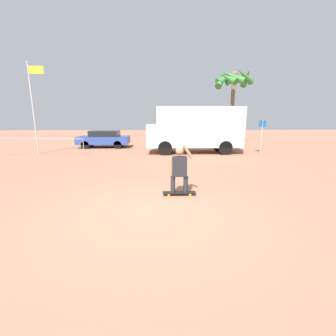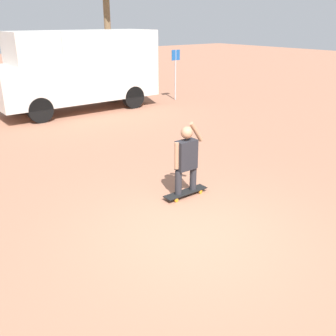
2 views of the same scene
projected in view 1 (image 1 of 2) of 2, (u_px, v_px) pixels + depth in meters
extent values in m
plane|color=#A36B51|center=(151.00, 211.00, 5.71)|extent=(80.00, 80.00, 0.00)
cube|color=black|center=(179.00, 192.00, 6.88)|extent=(1.01, 0.24, 0.02)
cylinder|color=orange|center=(169.00, 195.00, 6.78)|extent=(0.08, 0.03, 0.08)
cylinder|color=orange|center=(169.00, 193.00, 6.97)|extent=(0.08, 0.03, 0.08)
cylinder|color=orange|center=(190.00, 195.00, 6.80)|extent=(0.08, 0.03, 0.08)
cylinder|color=orange|center=(189.00, 193.00, 7.00)|extent=(0.08, 0.03, 0.08)
cylinder|color=#28282D|center=(173.00, 184.00, 6.81)|extent=(0.14, 0.14, 0.51)
cylinder|color=#28282D|center=(186.00, 184.00, 6.83)|extent=(0.14, 0.14, 0.51)
cube|color=#232328|center=(179.00, 166.00, 6.70)|extent=(0.43, 0.22, 0.60)
sphere|color=#A37556|center=(180.00, 151.00, 6.60)|extent=(0.24, 0.24, 0.24)
cylinder|color=#A37556|center=(171.00, 165.00, 6.68)|extent=(0.09, 0.09, 0.53)
cylinder|color=#A37556|center=(188.00, 152.00, 6.61)|extent=(0.35, 0.09, 0.45)
cylinder|color=black|center=(165.00, 148.00, 14.33)|extent=(0.90, 0.28, 0.90)
cylinder|color=black|center=(164.00, 145.00, 16.07)|extent=(0.90, 0.28, 0.90)
cylinder|color=black|center=(225.00, 148.00, 14.47)|extent=(0.90, 0.28, 0.90)
cylinder|color=black|center=(218.00, 145.00, 16.21)|extent=(0.90, 0.28, 0.90)
cube|color=silver|center=(163.00, 135.00, 15.04)|extent=(2.19, 2.07, 1.46)
cube|color=black|center=(157.00, 131.00, 14.96)|extent=(0.04, 1.76, 0.73)
cube|color=silver|center=(210.00, 127.00, 15.03)|extent=(4.07, 2.07, 2.59)
cube|color=silver|center=(168.00, 116.00, 14.77)|extent=(1.53, 1.90, 1.13)
cylinder|color=black|center=(85.00, 145.00, 17.28)|extent=(0.61, 0.22, 0.61)
cylinder|color=black|center=(92.00, 143.00, 18.87)|extent=(0.61, 0.22, 0.61)
cylinder|color=black|center=(118.00, 145.00, 17.37)|extent=(0.61, 0.22, 0.61)
cylinder|color=black|center=(121.00, 143.00, 18.96)|extent=(0.61, 0.22, 0.61)
cube|color=#2D4793|center=(104.00, 140.00, 18.05)|extent=(4.01, 1.85, 0.59)
cube|color=black|center=(105.00, 133.00, 17.94)|extent=(2.20, 1.63, 0.45)
cylinder|color=brown|center=(232.00, 111.00, 19.52)|extent=(0.34, 0.34, 5.90)
sphere|color=brown|center=(234.00, 75.00, 18.88)|extent=(0.55, 0.55, 0.55)
cone|color=#387F38|center=(246.00, 78.00, 18.86)|extent=(0.82, 2.14, 1.42)
cone|color=#387F38|center=(237.00, 79.00, 19.77)|extent=(2.09, 1.63, 1.12)
cone|color=#387F38|center=(227.00, 79.00, 19.84)|extent=(2.19, 1.26, 1.13)
cone|color=#387F38|center=(223.00, 80.00, 19.56)|extent=(1.72, 1.90, 1.65)
cone|color=#387F38|center=(227.00, 77.00, 18.29)|extent=(1.73, 1.98, 1.49)
cone|color=#387F38|center=(232.00, 76.00, 18.02)|extent=(2.14, 1.41, 1.40)
cone|color=#387F38|center=(244.00, 76.00, 18.13)|extent=(2.06, 1.68, 1.28)
cylinder|color=#B7B7BC|center=(33.00, 110.00, 14.35)|extent=(0.09, 0.09, 5.61)
sphere|color=#B7B7BC|center=(27.00, 62.00, 13.73)|extent=(0.12, 0.12, 0.12)
cube|color=yellow|center=(36.00, 70.00, 13.84)|extent=(0.88, 0.02, 0.45)
cylinder|color=#B7B7BC|center=(261.00, 137.00, 14.71)|extent=(0.06, 0.06, 2.19)
cube|color=#19519E|center=(263.00, 124.00, 14.51)|extent=(0.44, 0.02, 0.44)
cylinder|color=#99999E|center=(37.00, 139.00, 13.87)|extent=(5.57, 0.05, 0.05)
cylinder|color=#99999E|center=(84.00, 147.00, 14.08)|extent=(0.04, 0.04, 1.05)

